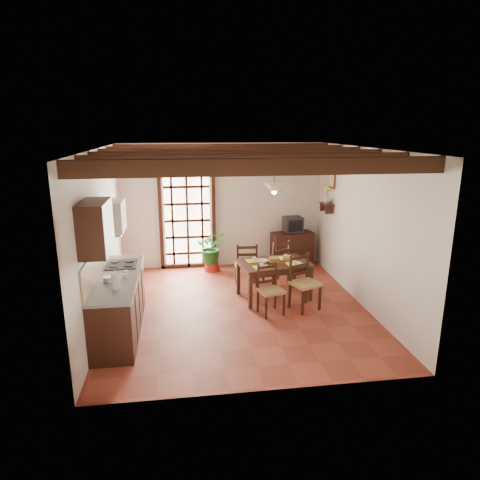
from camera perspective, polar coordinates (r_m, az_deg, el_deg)
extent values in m
plane|color=brown|center=(7.74, -0.32, -9.04)|extent=(5.00, 5.00, 0.00)
cube|color=silver|center=(9.72, -2.35, 4.56)|extent=(4.50, 0.02, 2.80)
cube|color=silver|center=(4.93, 3.66, -5.83)|extent=(4.50, 0.02, 2.80)
cube|color=silver|center=(7.34, -18.01, 0.42)|extent=(0.02, 5.00, 2.80)
cube|color=silver|center=(7.91, 16.05, 1.58)|extent=(0.02, 5.00, 2.80)
cube|color=white|center=(7.09, -0.35, 12.13)|extent=(4.50, 5.00, 0.02)
cube|color=black|center=(5.03, 2.96, 9.71)|extent=(4.50, 0.14, 0.20)
cube|color=black|center=(5.85, 1.36, 10.46)|extent=(4.50, 0.14, 0.20)
cube|color=black|center=(6.68, 0.15, 11.01)|extent=(4.50, 0.14, 0.20)
cube|color=black|center=(7.51, -0.79, 11.44)|extent=(4.50, 0.14, 0.20)
cube|color=black|center=(8.34, -1.55, 11.79)|extent=(4.50, 0.14, 0.20)
cube|color=black|center=(9.17, -2.18, 12.07)|extent=(4.50, 0.14, 0.20)
cube|color=white|center=(9.72, -7.03, 2.66)|extent=(1.01, 0.02, 2.11)
cube|color=black|center=(9.50, -7.24, 9.33)|extent=(1.26, 0.10, 0.08)
cube|color=black|center=(9.68, -10.51, 2.47)|extent=(0.08, 0.10, 2.28)
cube|color=black|center=(9.70, -3.53, 2.72)|extent=(0.08, 0.10, 2.28)
cube|color=black|center=(9.65, -7.02, 2.57)|extent=(1.01, 0.03, 2.02)
cube|color=black|center=(7.03, -15.75, -8.31)|extent=(0.60, 2.20, 0.88)
cube|color=slate|center=(6.86, -16.02, -4.77)|extent=(0.64, 2.25, 0.04)
cube|color=tan|center=(6.84, -18.52, -3.01)|extent=(0.02, 2.20, 0.50)
cube|color=black|center=(5.96, -18.71, 1.58)|extent=(0.35, 0.80, 0.70)
cube|color=white|center=(7.18, -16.73, 3.09)|extent=(0.38, 0.60, 0.50)
cube|color=silver|center=(7.24, -16.57, 0.99)|extent=(0.32, 0.55, 0.04)
cube|color=black|center=(7.37, -15.48, -3.16)|extent=(0.50, 0.55, 0.02)
cylinder|color=white|center=(6.30, -16.29, -5.32)|extent=(0.11, 0.11, 0.24)
cylinder|color=silver|center=(6.63, -17.18, -5.11)|extent=(0.14, 0.14, 0.10)
cube|color=#341D11|center=(7.99, 4.55, -3.13)|extent=(1.40, 1.03, 0.05)
cube|color=#341D11|center=(8.01, 4.54, -3.60)|extent=(1.26, 0.93, 0.09)
cube|color=#341D11|center=(8.64, 7.23, -4.25)|extent=(0.07, 0.07, 0.65)
cube|color=#341D11|center=(8.24, -0.25, -5.10)|extent=(0.07, 0.07, 0.65)
cube|color=#341D11|center=(8.04, 9.37, -5.82)|extent=(0.07, 0.07, 0.65)
cube|color=#341D11|center=(7.60, 1.38, -6.86)|extent=(0.07, 0.07, 0.65)
cube|color=#A98847|center=(7.38, 4.15, -6.75)|extent=(0.48, 0.47, 0.05)
cube|color=black|center=(7.44, 3.62, -4.78)|extent=(0.39, 0.13, 0.43)
cube|color=black|center=(7.46, 4.12, -8.27)|extent=(0.46, 0.44, 0.42)
cube|color=#A98847|center=(7.61, 8.69, -5.76)|extent=(0.58, 0.57, 0.05)
cube|color=black|center=(7.66, 7.88, -3.65)|extent=(0.43, 0.21, 0.49)
cube|color=black|center=(7.70, 8.62, -7.43)|extent=(0.55, 0.54, 0.48)
cube|color=#A98847|center=(8.55, 0.83, -3.35)|extent=(0.46, 0.44, 0.05)
cube|color=black|center=(8.31, 0.96, -2.18)|extent=(0.44, 0.06, 0.48)
cube|color=black|center=(8.62, 0.82, -4.82)|extent=(0.43, 0.42, 0.46)
cube|color=#A98847|center=(8.76, 4.82, -2.92)|extent=(0.56, 0.55, 0.05)
cube|color=black|center=(8.55, 5.53, -1.70)|extent=(0.42, 0.20, 0.48)
cube|color=black|center=(8.84, 4.79, -4.37)|extent=(0.54, 0.52, 0.47)
cube|color=#F4FF28|center=(7.75, 2.55, -3.92)|extent=(0.29, 0.22, 0.01)
cube|color=#F4FF28|center=(7.89, 7.15, -3.68)|extent=(0.29, 0.22, 0.01)
cube|color=#F4FF28|center=(8.13, 2.02, -3.01)|extent=(0.29, 0.22, 0.01)
cube|color=#F4FF28|center=(8.26, 6.42, -2.80)|extent=(0.29, 0.22, 0.01)
cylinder|color=olive|center=(7.99, 4.55, -3.02)|extent=(0.20, 0.20, 0.08)
imported|color=white|center=(7.94, 2.90, -2.85)|extent=(0.29, 0.29, 0.05)
cube|color=black|center=(9.97, 6.95, -1.20)|extent=(0.98, 0.53, 0.79)
cube|color=black|center=(9.82, 7.05, 2.09)|extent=(0.43, 0.40, 0.34)
cube|color=black|center=(9.65, 7.33, 1.85)|extent=(0.33, 0.05, 0.26)
cube|color=white|center=(9.90, 6.36, 6.73)|extent=(0.25, 0.03, 0.32)
cone|color=maroon|center=(9.65, -3.77, -3.44)|extent=(0.37, 0.37, 0.22)
imported|color=#144C19|center=(9.52, -3.82, -0.81)|extent=(1.76, 1.54, 1.88)
cube|color=black|center=(9.29, 11.52, 4.73)|extent=(0.20, 0.42, 0.03)
cube|color=black|center=(9.15, 11.84, 3.99)|extent=(0.18, 0.03, 0.18)
cube|color=black|center=(9.46, 11.15, 4.38)|extent=(0.18, 0.03, 0.18)
imported|color=#B2BFB2|center=(9.27, 11.55, 5.34)|extent=(0.15, 0.15, 0.15)
sphere|color=#F4FF28|center=(9.24, 11.62, 6.62)|extent=(0.14, 0.14, 0.14)
cylinder|color=#144C19|center=(9.26, 11.57, 5.71)|extent=(0.01, 0.01, 0.28)
cube|color=brown|center=(9.25, 12.18, 7.79)|extent=(0.03, 0.32, 0.32)
cube|color=#C3B292|center=(9.24, 12.09, 7.79)|extent=(0.01, 0.26, 0.26)
cylinder|color=black|center=(7.73, 4.66, 9.71)|extent=(0.01, 0.01, 0.70)
cone|color=#FFF9CD|center=(7.77, 4.60, 7.00)|extent=(0.36, 0.36, 0.14)
sphere|color=#FFD88C|center=(7.78, 4.59, 6.41)|extent=(0.09, 0.09, 0.09)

